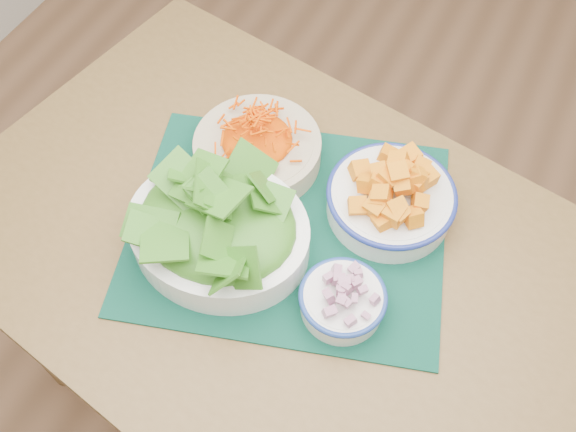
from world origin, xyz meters
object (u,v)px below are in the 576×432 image
object	(u,v)px
squash_bowl	(392,194)
lettuce_bowl	(218,224)
onion_bowl	(343,298)
carrot_bowl	(257,145)
table	(278,278)
placemat	(288,227)

from	to	relation	value
squash_bowl	lettuce_bowl	distance (m)	0.28
onion_bowl	carrot_bowl	bearing A→B (deg)	141.20
table	lettuce_bowl	xyz separation A→B (m)	(-0.08, -0.04, 0.18)
table	carrot_bowl	bearing A→B (deg)	138.33
placemat	squash_bowl	bearing A→B (deg)	20.37
table	carrot_bowl	xyz separation A→B (m)	(-0.11, 0.14, 0.16)
table	onion_bowl	size ratio (longest dim) A/B	8.79
table	placemat	world-z (taller)	placemat
table	carrot_bowl	world-z (taller)	carrot_bowl
table	squash_bowl	size ratio (longest dim) A/B	5.44
lettuce_bowl	carrot_bowl	bearing A→B (deg)	96.13
carrot_bowl	placemat	bearing A→B (deg)	-43.15
table	squash_bowl	xyz separation A→B (m)	(0.14, 0.14, 0.16)
carrot_bowl	lettuce_bowl	xyz separation A→B (m)	(0.03, -0.18, 0.02)
carrot_bowl	onion_bowl	distance (m)	0.31
placemat	onion_bowl	xyz separation A→B (m)	(0.14, -0.09, 0.03)
lettuce_bowl	table	bearing A→B (deg)	24.35
carrot_bowl	onion_bowl	size ratio (longest dim) A/B	1.73
placemat	onion_bowl	size ratio (longest dim) A/B	3.71
table	squash_bowl	distance (m)	0.25
squash_bowl	lettuce_bowl	world-z (taller)	lettuce_bowl
onion_bowl	table	bearing A→B (deg)	156.94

